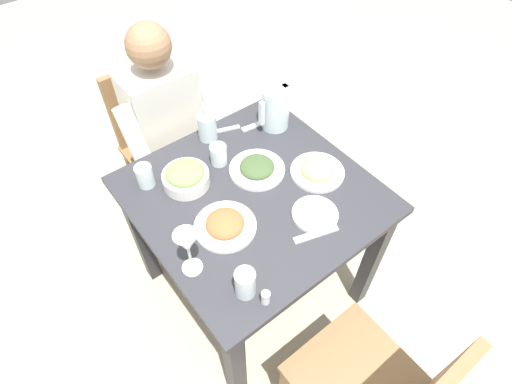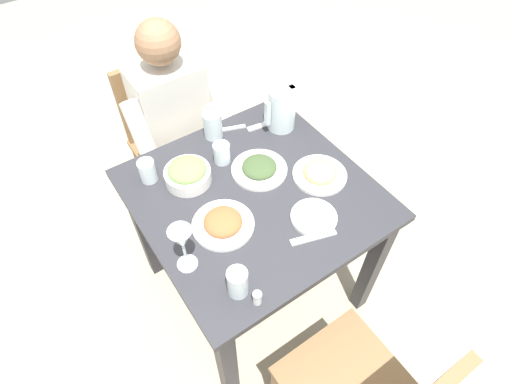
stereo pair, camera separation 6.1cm
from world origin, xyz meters
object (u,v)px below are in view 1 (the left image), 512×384
object	(u,v)px
salad_bowl	(186,176)
plate_dolmas	(257,168)
diner_near	(176,137)
plate_yoghurt	(315,213)
chair_near	(160,137)
oil_carafe	(207,127)
water_pitcher	(275,108)
plate_rice_curry	(225,225)
water_glass_center	(145,176)
salt_shaker	(266,298)
water_glass_far_left	(219,155)
plate_fries	(318,170)
water_glass_far_right	(245,283)
wine_glass	(187,245)
dining_table	(253,213)

from	to	relation	value
salad_bowl	plate_dolmas	xyz separation A→B (m)	(-0.26, 0.11, -0.03)
diner_near	plate_yoghurt	xyz separation A→B (m)	(-0.13, 0.80, 0.13)
chair_near	oil_carafe	bearing A→B (deg)	98.18
chair_near	water_pitcher	world-z (taller)	water_pitcher
plate_rice_curry	water_glass_center	bearing A→B (deg)	-71.16
salad_bowl	salt_shaker	world-z (taller)	salad_bowl
plate_rice_curry	water_glass_far_left	bearing A→B (deg)	-120.77
plate_fries	oil_carafe	world-z (taller)	oil_carafe
water_glass_far_right	wine_glass	bearing A→B (deg)	-63.48
wine_glass	oil_carafe	distance (m)	0.64
water_glass_far_left	water_glass_far_right	size ratio (longest dim) A/B	0.78
plate_fries	plate_yoghurt	bearing A→B (deg)	44.40
plate_fries	plate_yoghurt	xyz separation A→B (m)	(0.15, 0.15, -0.00)
plate_dolmas	plate_yoghurt	xyz separation A→B (m)	(-0.03, 0.31, -0.00)
plate_rice_curry	water_glass_center	distance (m)	0.38
chair_near	plate_rice_curry	bearing A→B (deg)	79.49
water_glass_far_left	plate_fries	bearing A→B (deg)	133.25
water_glass_far_left	water_glass_far_right	world-z (taller)	water_glass_far_right
plate_yoghurt	plate_fries	bearing A→B (deg)	-135.60
chair_near	salad_bowl	world-z (taller)	chair_near
diner_near	plate_fries	distance (m)	0.72
diner_near	plate_yoghurt	bearing A→B (deg)	99.47
dining_table	water_pitcher	bearing A→B (deg)	-141.55
plate_yoghurt	water_glass_center	size ratio (longest dim) A/B	1.81
plate_yoghurt	wine_glass	bearing A→B (deg)	-10.90
diner_near	water_glass_far_left	size ratio (longest dim) A/B	13.34
water_pitcher	wine_glass	bearing A→B (deg)	29.83
wine_glass	chair_near	bearing A→B (deg)	-110.32
water_glass_center	water_glass_far_left	bearing A→B (deg)	165.54
plate_dolmas	plate_yoghurt	world-z (taller)	same
plate_dolmas	water_glass_center	size ratio (longest dim) A/B	2.38
chair_near	diner_near	size ratio (longest dim) A/B	0.75
plate_fries	water_glass_far_left	size ratio (longest dim) A/B	2.46
diner_near	plate_dolmas	xyz separation A→B (m)	(-0.10, 0.49, 0.13)
water_glass_far_right	plate_dolmas	bearing A→B (deg)	-131.98
plate_fries	salt_shaker	xyz separation A→B (m)	(0.51, 0.30, 0.01)
salad_bowl	plate_rice_curry	world-z (taller)	salad_bowl
chair_near	water_glass_far_left	world-z (taller)	chair_near
chair_near	water_glass_center	bearing A→B (deg)	60.30
chair_near	plate_fries	size ratio (longest dim) A/B	4.04
water_glass_center	oil_carafe	size ratio (longest dim) A/B	0.57
water_glass_center	water_glass_far_right	bearing A→B (deg)	92.76
plate_dolmas	salad_bowl	bearing A→B (deg)	-23.93
chair_near	salad_bowl	xyz separation A→B (m)	(0.15, 0.58, 0.30)
salad_bowl	plate_rice_curry	size ratio (longest dim) A/B	0.81
diner_near	plate_rice_curry	size ratio (longest dim) A/B	5.18
diner_near	oil_carafe	distance (m)	0.28
diner_near	plate_yoghurt	size ratio (longest dim) A/B	6.84
plate_dolmas	oil_carafe	world-z (taller)	oil_carafe
salad_bowl	plate_rice_curry	xyz separation A→B (m)	(0.00, 0.26, -0.02)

